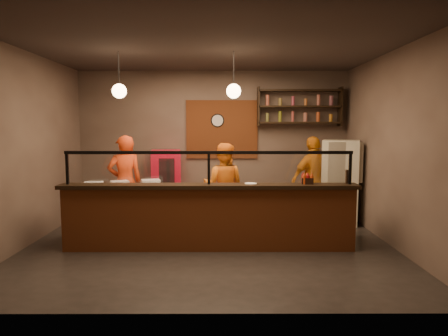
{
  "coord_description": "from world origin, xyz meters",
  "views": [
    {
      "loc": [
        0.22,
        -6.52,
        1.96
      ],
      "look_at": [
        0.24,
        0.3,
        1.25
      ],
      "focal_mm": 32.0,
      "sensor_mm": 36.0,
      "label": 1
    }
  ],
  "objects_px": {
    "wall_clock": "(217,121)",
    "cook_mid": "(223,186)",
    "fridge": "(340,182)",
    "condiment_caddy": "(307,181)",
    "cook_right": "(314,180)",
    "cook_left": "(125,182)",
    "pepper_mill": "(347,177)",
    "red_cooler": "(166,183)",
    "pizza_dough": "(180,189)"
  },
  "relations": [
    {
      "from": "condiment_caddy",
      "to": "cook_left",
      "type": "bearing_deg",
      "value": 157.44
    },
    {
      "from": "cook_mid",
      "to": "pepper_mill",
      "type": "distance_m",
      "value": 2.37
    },
    {
      "from": "fridge",
      "to": "pizza_dough",
      "type": "relative_size",
      "value": 3.0
    },
    {
      "from": "wall_clock",
      "to": "condiment_caddy",
      "type": "xyz_separation_m",
      "value": [
        1.46,
        -2.72,
        -0.99
      ]
    },
    {
      "from": "wall_clock",
      "to": "cook_left",
      "type": "distance_m",
      "value": 2.54
    },
    {
      "from": "pizza_dough",
      "to": "pepper_mill",
      "type": "xyz_separation_m",
      "value": [
        2.71,
        -0.43,
        0.26
      ]
    },
    {
      "from": "pizza_dough",
      "to": "wall_clock",
      "type": "bearing_deg",
      "value": 74.74
    },
    {
      "from": "pepper_mill",
      "to": "fridge",
      "type": "bearing_deg",
      "value": 76.81
    },
    {
      "from": "wall_clock",
      "to": "fridge",
      "type": "relative_size",
      "value": 0.18
    },
    {
      "from": "cook_left",
      "to": "cook_mid",
      "type": "relative_size",
      "value": 1.09
    },
    {
      "from": "cook_mid",
      "to": "red_cooler",
      "type": "distance_m",
      "value": 1.68
    },
    {
      "from": "cook_right",
      "to": "red_cooler",
      "type": "relative_size",
      "value": 1.22
    },
    {
      "from": "cook_mid",
      "to": "fridge",
      "type": "height_order",
      "value": "fridge"
    },
    {
      "from": "cook_left",
      "to": "pepper_mill",
      "type": "relative_size",
      "value": 8.14
    },
    {
      "from": "red_cooler",
      "to": "pepper_mill",
      "type": "bearing_deg",
      "value": -43.6
    },
    {
      "from": "pepper_mill",
      "to": "condiment_caddy",
      "type": "bearing_deg",
      "value": -177.85
    },
    {
      "from": "fridge",
      "to": "cook_mid",
      "type": "bearing_deg",
      "value": -151.69
    },
    {
      "from": "cook_right",
      "to": "condiment_caddy",
      "type": "distance_m",
      "value": 1.78
    },
    {
      "from": "wall_clock",
      "to": "cook_mid",
      "type": "xyz_separation_m",
      "value": [
        0.13,
        -1.42,
        -1.27
      ]
    },
    {
      "from": "pizza_dough",
      "to": "red_cooler",
      "type": "bearing_deg",
      "value": 104.46
    },
    {
      "from": "fridge",
      "to": "pepper_mill",
      "type": "bearing_deg",
      "value": -85.96
    },
    {
      "from": "cook_mid",
      "to": "pizza_dough",
      "type": "relative_size",
      "value": 2.93
    },
    {
      "from": "cook_left",
      "to": "red_cooler",
      "type": "height_order",
      "value": "cook_left"
    },
    {
      "from": "wall_clock",
      "to": "pepper_mill",
      "type": "distance_m",
      "value": 3.54
    },
    {
      "from": "pizza_dough",
      "to": "cook_right",
      "type": "bearing_deg",
      "value": 25.83
    },
    {
      "from": "cook_mid",
      "to": "pizza_dough",
      "type": "distance_m",
      "value": 1.13
    },
    {
      "from": "pepper_mill",
      "to": "pizza_dough",
      "type": "bearing_deg",
      "value": 170.91
    },
    {
      "from": "cook_right",
      "to": "pepper_mill",
      "type": "bearing_deg",
      "value": 70.51
    },
    {
      "from": "cook_right",
      "to": "fridge",
      "type": "bearing_deg",
      "value": 162.14
    },
    {
      "from": "wall_clock",
      "to": "condiment_caddy",
      "type": "height_order",
      "value": "wall_clock"
    },
    {
      "from": "wall_clock",
      "to": "pizza_dough",
      "type": "xyz_separation_m",
      "value": [
        -0.62,
        -2.26,
        -1.19
      ]
    },
    {
      "from": "cook_mid",
      "to": "pepper_mill",
      "type": "height_order",
      "value": "cook_mid"
    },
    {
      "from": "cook_left",
      "to": "condiment_caddy",
      "type": "xyz_separation_m",
      "value": [
        3.22,
        -1.34,
        0.21
      ]
    },
    {
      "from": "wall_clock",
      "to": "pizza_dough",
      "type": "bearing_deg",
      "value": -105.26
    },
    {
      "from": "cook_left",
      "to": "fridge",
      "type": "distance_m",
      "value": 4.28
    },
    {
      "from": "cook_mid",
      "to": "cook_right",
      "type": "relative_size",
      "value": 0.93
    },
    {
      "from": "fridge",
      "to": "condiment_caddy",
      "type": "height_order",
      "value": "fridge"
    },
    {
      "from": "wall_clock",
      "to": "cook_left",
      "type": "relative_size",
      "value": 0.17
    },
    {
      "from": "cook_left",
      "to": "cook_right",
      "type": "relative_size",
      "value": 1.01
    },
    {
      "from": "cook_left",
      "to": "pizza_dough",
      "type": "relative_size",
      "value": 3.19
    },
    {
      "from": "condiment_caddy",
      "to": "pizza_dough",
      "type": "bearing_deg",
      "value": 167.58
    },
    {
      "from": "wall_clock",
      "to": "cook_mid",
      "type": "distance_m",
      "value": 1.91
    },
    {
      "from": "cook_left",
      "to": "cook_mid",
      "type": "bearing_deg",
      "value": 153.87
    },
    {
      "from": "cook_left",
      "to": "condiment_caddy",
      "type": "height_order",
      "value": "cook_left"
    },
    {
      "from": "cook_right",
      "to": "red_cooler",
      "type": "xyz_separation_m",
      "value": [
        -3.07,
        0.71,
        -0.16
      ]
    },
    {
      "from": "cook_right",
      "to": "pizza_dough",
      "type": "distance_m",
      "value": 2.85
    },
    {
      "from": "cook_left",
      "to": "red_cooler",
      "type": "bearing_deg",
      "value": -145.82
    },
    {
      "from": "cook_left",
      "to": "pizza_dough",
      "type": "bearing_deg",
      "value": 117.52
    },
    {
      "from": "wall_clock",
      "to": "condiment_caddy",
      "type": "relative_size",
      "value": 1.68
    },
    {
      "from": "cook_right",
      "to": "condiment_caddy",
      "type": "relative_size",
      "value": 9.91
    }
  ]
}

